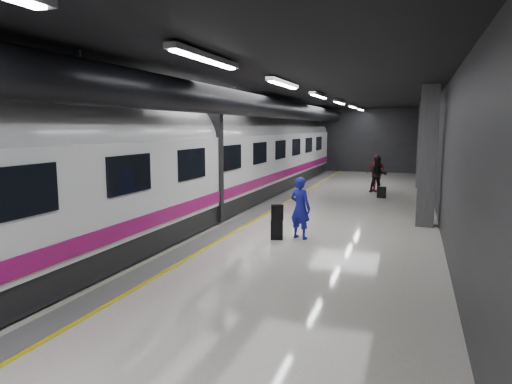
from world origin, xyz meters
The scene contains 9 objects.
ground centered at (0.00, 0.00, 0.00)m, with size 40.00×40.00×0.00m, color silver.
platform_hall centered at (-0.29, 0.96, 3.54)m, with size 10.02×40.02×4.51m.
train centered at (-3.25, 0.00, 2.07)m, with size 3.05×38.00×4.05m.
traveler_main centered at (1.13, -1.02, 0.89)m, with size 0.65×0.43×1.78m, color #1C17B1.
suitcase_main centered at (0.54, -1.35, 0.28)m, with size 0.34×0.22×0.56m, color black.
shoulder_bag centered at (0.54, -1.34, 0.78)m, with size 0.33×0.18×0.45m, color black.
traveler_far_a centered at (2.51, 9.27, 0.89)m, with size 0.86×0.67×1.78m, color black.
traveler_far_b centered at (2.39, 9.70, 0.93)m, with size 1.09×0.46×1.87m, color maroon.
suitcase_far centered at (2.81, 7.65, 0.26)m, with size 0.35×0.23×0.51m, color black.
Camera 1 is at (4.16, -13.56, 3.17)m, focal length 32.00 mm.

